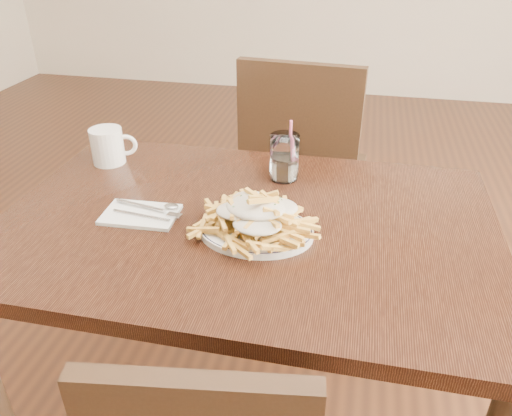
% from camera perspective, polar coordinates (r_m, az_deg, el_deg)
% --- Properties ---
extents(table, '(1.20, 0.80, 0.75)m').
position_cam_1_polar(table, '(1.26, -1.06, -4.25)').
color(table, black).
rests_on(table, ground).
extents(chair_far, '(0.48, 0.48, 0.96)m').
position_cam_1_polar(chair_far, '(1.99, 5.31, 5.20)').
color(chair_far, black).
rests_on(chair_far, ground).
extents(fries_plate, '(0.33, 0.30, 0.02)m').
position_cam_1_polar(fries_plate, '(1.16, 0.00, -2.60)').
color(fries_plate, white).
rests_on(fries_plate, table).
extents(loaded_fries, '(0.26, 0.20, 0.08)m').
position_cam_1_polar(loaded_fries, '(1.13, 0.00, -0.48)').
color(loaded_fries, gold).
rests_on(loaded_fries, fries_plate).
extents(napkin, '(0.19, 0.13, 0.01)m').
position_cam_1_polar(napkin, '(1.26, -13.07, -0.73)').
color(napkin, silver).
rests_on(napkin, table).
extents(cutlery, '(0.20, 0.08, 0.01)m').
position_cam_1_polar(cutlery, '(1.26, -13.02, -0.30)').
color(cutlery, silver).
rests_on(cutlery, napkin).
extents(water_glass, '(0.08, 0.08, 0.18)m').
position_cam_1_polar(water_glass, '(1.39, 3.26, 5.51)').
color(water_glass, white).
rests_on(water_glass, table).
extents(coffee_mug, '(0.13, 0.10, 0.11)m').
position_cam_1_polar(coffee_mug, '(1.54, -16.51, 6.81)').
color(coffee_mug, white).
rests_on(coffee_mug, table).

